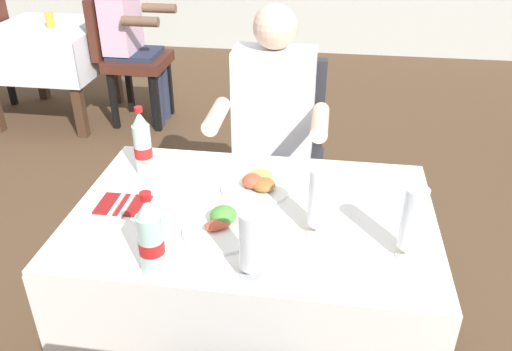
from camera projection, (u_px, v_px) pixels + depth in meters
The scene contains 16 objects.
ground_plane at pixel (256, 348), 2.17m from camera, with size 11.00×11.00×0.00m, color brown.
main_dining_table at pixel (252, 251), 1.83m from camera, with size 1.21×0.81×0.73m.
chair_far_diner_seat at pixel (277, 151), 2.52m from camera, with size 0.44×0.50×0.97m.
seated_diner_far at pixel (272, 131), 2.35m from camera, with size 0.50×0.46×1.26m.
plate_near_camera at pixel (221, 225), 1.64m from camera, with size 0.24×0.24×0.07m.
plate_far_diner at pixel (257, 184), 1.86m from camera, with size 0.25×0.25×0.06m.
beer_glass_left at pixel (412, 223), 1.48m from camera, with size 0.07×0.07×0.23m.
beer_glass_middle at pixel (319, 202), 1.59m from camera, with size 0.07×0.07×0.23m.
beer_glass_right at pixel (252, 245), 1.41m from camera, with size 0.07×0.07×0.21m.
cola_bottle_primary at pixel (143, 145), 1.92m from camera, with size 0.07×0.07×0.27m.
cola_bottle_secondary at pixel (151, 237), 1.44m from camera, with size 0.07×0.07×0.26m.
napkin_cutlery_set at pixel (123, 204), 1.78m from camera, with size 0.17×0.19×0.01m.
background_dining_table at pixel (51, 51), 4.04m from camera, with size 0.81×0.83×0.73m.
background_chair_right at pixel (126, 52), 3.95m from camera, with size 0.50×0.44×0.97m.
background_patron at pixel (130, 32), 3.87m from camera, with size 0.46×0.50×1.26m.
background_table_tumbler at pixel (50, 20), 3.88m from camera, with size 0.06×0.06×0.11m, color gold.
Camera 1 is at (0.22, -1.51, 1.71)m, focal length 36.51 mm.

